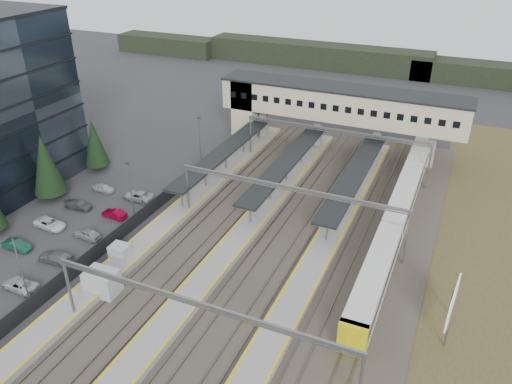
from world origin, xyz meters
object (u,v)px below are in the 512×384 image
at_px(billboard, 453,303).
at_px(footbridge, 324,104).
at_px(relay_cabin_near, 102,283).
at_px(train, 403,201).
at_px(relay_cabin_far, 120,253).

bearing_deg(billboard, footbridge, 123.03).
height_order(relay_cabin_near, footbridge, footbridge).
bearing_deg(relay_cabin_near, train, 48.61).
distance_m(relay_cabin_far, footbridge, 42.43).
height_order(footbridge, billboard, footbridge).
distance_m(train, billboard, 21.83).
bearing_deg(train, relay_cabin_near, -131.39).
xyz_separation_m(footbridge, billboard, (23.93, -36.81, -4.71)).
bearing_deg(relay_cabin_far, billboard, 5.49).
distance_m(footbridge, billboard, 44.16).
distance_m(footbridge, train, 23.89).
bearing_deg(train, relay_cabin_far, -139.49).
bearing_deg(footbridge, relay_cabin_near, -101.84).
relative_size(relay_cabin_near, billboard, 0.61).
xyz_separation_m(relay_cabin_near, relay_cabin_far, (-1.99, 5.56, -0.39)).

